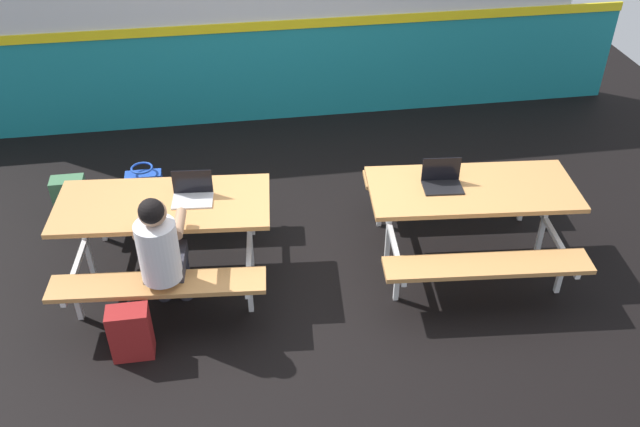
% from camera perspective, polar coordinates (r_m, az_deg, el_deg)
% --- Properties ---
extents(ground_plane, '(10.00, 10.00, 0.02)m').
position_cam_1_polar(ground_plane, '(6.06, -0.11, -3.89)').
color(ground_plane, black).
extents(accent_backdrop, '(8.00, 0.14, 2.60)m').
position_cam_1_polar(accent_backdrop, '(7.82, -3.28, 16.26)').
color(accent_backdrop, teal).
rests_on(accent_backdrop, ground).
extents(picnic_table_left, '(1.77, 1.69, 0.74)m').
position_cam_1_polar(picnic_table_left, '(5.70, -12.80, -0.47)').
color(picnic_table_left, tan).
rests_on(picnic_table_left, ground).
extents(picnic_table_right, '(1.77, 1.69, 0.74)m').
position_cam_1_polar(picnic_table_right, '(5.87, 12.41, 0.82)').
color(picnic_table_right, tan).
rests_on(picnic_table_right, ground).
extents(student_nearer, '(0.38, 0.53, 1.21)m').
position_cam_1_polar(student_nearer, '(5.17, -13.14, -2.91)').
color(student_nearer, '#2D2D38').
rests_on(student_nearer, ground).
extents(laptop_silver, '(0.34, 0.25, 0.22)m').
position_cam_1_polar(laptop_silver, '(5.57, -10.58, 1.62)').
color(laptop_silver, silver).
rests_on(laptop_silver, picnic_table_left).
extents(laptop_dark, '(0.34, 0.25, 0.22)m').
position_cam_1_polar(laptop_dark, '(5.72, 10.14, 2.69)').
color(laptop_dark, black).
rests_on(laptop_dark, picnic_table_right).
extents(backpack_dark, '(0.30, 0.22, 0.44)m').
position_cam_1_polar(backpack_dark, '(6.84, -20.04, 1.17)').
color(backpack_dark, '#3F724C').
rests_on(backpack_dark, ground).
extents(tote_bag_bright, '(0.34, 0.21, 0.43)m').
position_cam_1_polar(tote_bag_bright, '(6.83, -14.36, 2.07)').
color(tote_bag_bright, '#1E47B2').
rests_on(tote_bag_bright, ground).
extents(satchel_spare, '(0.30, 0.22, 0.44)m').
position_cam_1_polar(satchel_spare, '(5.28, -15.50, -9.54)').
color(satchel_spare, maroon).
rests_on(satchel_spare, ground).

